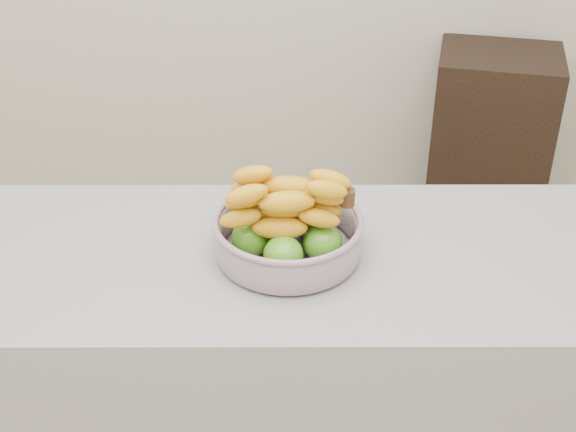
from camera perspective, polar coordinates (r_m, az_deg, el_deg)
The scene contains 3 objects.
counter at distance 2.06m, azimuth -3.91°, elevation -13.01°, with size 2.00×0.60×0.90m, color gray.
cabinet at distance 3.31m, azimuth 14.03°, elevation 4.51°, with size 0.45×0.36×0.82m, color black.
fruit_bowl at distance 1.72m, azimuth -0.02°, elevation -1.02°, with size 0.32×0.32×0.20m.
Camera 1 is at (0.13, -1.05, 1.92)m, focal length 50.00 mm.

